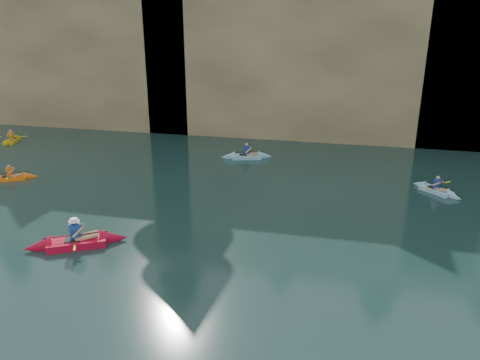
# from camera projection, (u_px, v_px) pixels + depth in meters

# --- Properties ---
(ground) EXTENTS (160.00, 160.00, 0.00)m
(ground) POSITION_uv_depth(u_px,v_px,m) (175.00, 324.00, 13.55)
(ground) COLOR black
(ground) RESTS_ON ground
(cliff) EXTENTS (70.00, 16.00, 12.00)m
(cliff) POSITION_uv_depth(u_px,v_px,m) (298.00, 45.00, 39.07)
(cliff) COLOR tan
(cliff) RESTS_ON ground
(cliff_slab_west) EXTENTS (26.00, 2.40, 10.56)m
(cliff_slab_west) POSITION_uv_depth(u_px,v_px,m) (33.00, 57.00, 36.75)
(cliff_slab_west) COLOR tan
(cliff_slab_west) RESTS_ON ground
(cliff_slab_center) EXTENTS (24.00, 2.40, 11.40)m
(cliff_slab_center) POSITION_uv_depth(u_px,v_px,m) (315.00, 57.00, 31.95)
(cliff_slab_center) COLOR tan
(cliff_slab_center) RESTS_ON ground
(sea_cave_west) EXTENTS (4.50, 1.00, 4.00)m
(sea_cave_west) POSITION_uv_depth(u_px,v_px,m) (57.00, 101.00, 36.84)
(sea_cave_west) COLOR black
(sea_cave_west) RESTS_ON ground
(sea_cave_center) EXTENTS (3.50, 1.00, 3.20)m
(sea_cave_center) POSITION_uv_depth(u_px,v_px,m) (229.00, 114.00, 34.00)
(sea_cave_center) COLOR black
(sea_cave_center) RESTS_ON ground
(sea_cave_east) EXTENTS (5.00, 1.00, 4.50)m
(sea_cave_east) POSITION_uv_depth(u_px,v_px,m) (434.00, 114.00, 30.82)
(sea_cave_east) COLOR black
(sea_cave_east) RESTS_ON ground
(main_kayaker) EXTENTS (3.78, 2.63, 1.43)m
(main_kayaker) POSITION_uv_depth(u_px,v_px,m) (77.00, 242.00, 18.05)
(main_kayaker) COLOR red
(main_kayaker) RESTS_ON ground
(kayaker_orange) EXTENTS (2.76, 1.91, 1.06)m
(kayaker_orange) POSITION_uv_depth(u_px,v_px,m) (11.00, 178.00, 25.30)
(kayaker_orange) COLOR orange
(kayaker_orange) RESTS_ON ground
(kayaker_ltblue_near) EXTENTS (2.46, 2.42, 1.10)m
(kayaker_ltblue_near) POSITION_uv_depth(u_px,v_px,m) (436.00, 190.00, 23.51)
(kayaker_ltblue_near) COLOR #89BBE5
(kayaker_ltblue_near) RESTS_ON ground
(kayaker_yellow) EXTENTS (2.13, 2.76, 1.09)m
(kayaker_yellow) POSITION_uv_depth(u_px,v_px,m) (12.00, 140.00, 32.80)
(kayaker_yellow) COLOR gold
(kayaker_yellow) RESTS_ON ground
(kayaker_ltblue_mid) EXTENTS (3.28, 2.32, 1.22)m
(kayaker_ltblue_mid) POSITION_uv_depth(u_px,v_px,m) (246.00, 156.00, 29.05)
(kayaker_ltblue_mid) COLOR #7CB9CF
(kayaker_ltblue_mid) RESTS_ON ground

